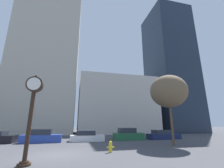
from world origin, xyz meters
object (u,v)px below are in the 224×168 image
car_green (128,135)px  fire_hydrant_near (111,147)px  car_navy (163,135)px  bare_tree (169,91)px  street_clock (32,105)px  car_blue (42,137)px  car_white (87,137)px

car_green → fire_hydrant_near: size_ratio=4.89×
car_navy → bare_tree: 8.29m
car_green → fire_hydrant_near: bearing=-118.7°
street_clock → fire_hydrant_near: size_ratio=5.97×
fire_hydrant_near → bare_tree: 8.80m
street_clock → bare_tree: (12.03, 4.69, 2.37)m
street_clock → car_blue: (-1.28, 10.57, -2.46)m
car_blue → car_navy: size_ratio=0.94×
car_white → car_green: car_green is taller
bare_tree → car_green: bearing=112.4°
car_white → car_green: bearing=2.9°
car_blue → bare_tree: 15.33m
car_white → bare_tree: 11.21m
car_navy → bare_tree: (-2.66, -6.10, 4.93)m
car_blue → car_white: bearing=-0.5°
street_clock → car_green: (9.47, 10.90, -2.44)m
car_white → fire_hydrant_near: car_white is taller
car_white → fire_hydrant_near: 8.21m
car_green → car_navy: 5.22m
car_white → fire_hydrant_near: bearing=-80.8°
car_green → fire_hydrant_near: (-4.34, -8.31, -0.23)m
fire_hydrant_near → car_navy: bearing=40.6°
car_blue → bare_tree: bare_tree is taller
street_clock → car_green: street_clock is taller
street_clock → car_navy: 18.41m
car_green → fire_hydrant_near: car_green is taller
car_white → bare_tree: bearing=-35.8°
street_clock → fire_hydrant_near: 6.34m
car_green → bare_tree: bare_tree is taller
car_white → car_navy: 10.73m
car_blue → car_navy: bearing=-1.2°
car_navy → car_white: bearing=177.4°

